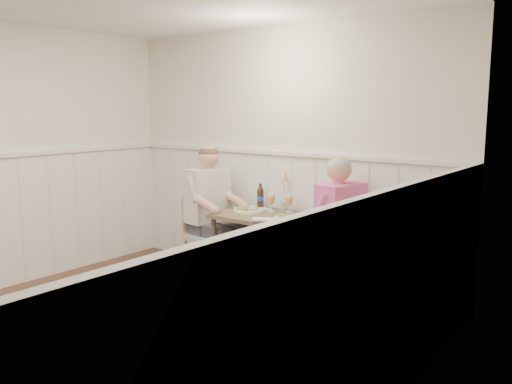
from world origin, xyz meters
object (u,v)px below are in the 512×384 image
at_px(diner_cream, 210,221).
at_px(dining_table, 268,224).
at_px(man_in_pink, 336,243).
at_px(beer_bottle, 260,197).
at_px(grass_vase, 283,192).
at_px(chair_right, 343,252).
at_px(chair_left, 205,232).

bearing_deg(diner_cream, dining_table, 2.82).
height_order(man_in_pink, diner_cream, diner_cream).
distance_m(man_in_pink, diner_cream, 1.48).
height_order(beer_bottle, grass_vase, grass_vase).
bearing_deg(grass_vase, diner_cream, -153.45).
distance_m(chair_right, chair_left, 1.64).
bearing_deg(diner_cream, chair_left, -177.16).
bearing_deg(chair_right, beer_bottle, 165.92).
xyz_separation_m(man_in_pink, beer_bottle, (-1.04, 0.25, 0.28)).
relative_size(chair_right, diner_cream, 0.67).
bearing_deg(man_in_pink, dining_table, -178.81).
distance_m(man_in_pink, beer_bottle, 1.11).
bearing_deg(man_in_pink, chair_left, -177.96).
distance_m(dining_table, chair_left, 0.83).
relative_size(beer_bottle, grass_vase, 0.61).
xyz_separation_m(dining_table, diner_cream, (-0.73, -0.04, -0.06)).
relative_size(chair_left, diner_cream, 0.61).
relative_size(diner_cream, beer_bottle, 5.62).
bearing_deg(chair_left, dining_table, 2.82).
relative_size(chair_right, man_in_pink, 0.69).
bearing_deg(grass_vase, man_in_pink, -20.52).
distance_m(dining_table, beer_bottle, 0.45).
height_order(dining_table, grass_vase, grass_vase).
xyz_separation_m(dining_table, chair_left, (-0.81, -0.04, -0.19)).
relative_size(chair_left, man_in_pink, 0.62).
bearing_deg(chair_right, man_in_pink, 158.05).
xyz_separation_m(diner_cream, beer_bottle, (0.44, 0.30, 0.27)).
relative_size(chair_right, grass_vase, 2.31).
distance_m(chair_left, man_in_pink, 1.56).
xyz_separation_m(chair_right, grass_vase, (-0.87, 0.33, 0.42)).
bearing_deg(beer_bottle, chair_left, -149.14).
xyz_separation_m(chair_left, diner_cream, (0.07, 0.00, 0.13)).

